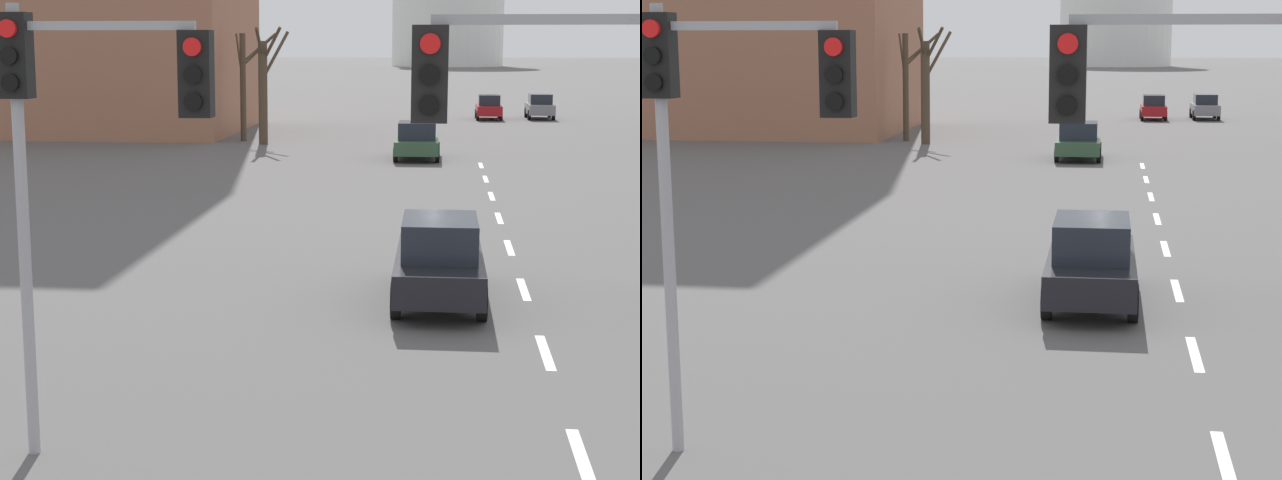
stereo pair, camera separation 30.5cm
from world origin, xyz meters
TOP-DOWN VIEW (x-y plane):
  - lane_stripe_1 at (0.00, 6.62)m, footprint 0.16×2.00m
  - lane_stripe_2 at (0.00, 11.12)m, footprint 0.16×2.00m
  - lane_stripe_3 at (0.00, 15.62)m, footprint 0.16×2.00m
  - lane_stripe_4 at (0.00, 20.12)m, footprint 0.16×2.00m
  - lane_stripe_5 at (0.00, 24.62)m, footprint 0.16×2.00m
  - lane_stripe_6 at (0.00, 29.12)m, footprint 0.16×2.00m
  - lane_stripe_7 at (0.00, 33.62)m, footprint 0.16×2.00m
  - lane_stripe_8 at (0.00, 38.12)m, footprint 0.16×2.00m
  - traffic_signal_centre_tall at (-0.31, 5.11)m, footprint 2.73×0.34m
  - traffic_signal_near_left at (-5.83, 6.11)m, footprint 2.44×0.34m
  - sedan_near_right at (-2.65, 40.28)m, footprint 1.93×4.29m
  - sedan_mid_centre at (4.90, 66.49)m, footprint 1.74×4.26m
  - sedan_far_left at (1.52, 65.62)m, footprint 1.68×4.07m
  - sedan_far_right at (-1.70, 14.31)m, footprint 1.71×4.40m
  - bare_tree_left_near at (-11.58, 48.23)m, footprint 2.30×1.90m
  - bare_tree_left_far at (-10.28, 46.46)m, footprint 1.43×2.44m

SIDE VIEW (x-z plane):
  - lane_stripe_1 at x=0.00m, z-range 0.00..0.01m
  - lane_stripe_2 at x=0.00m, z-range 0.00..0.01m
  - lane_stripe_3 at x=0.00m, z-range 0.00..0.01m
  - lane_stripe_4 at x=0.00m, z-range 0.00..0.01m
  - lane_stripe_5 at x=0.00m, z-range 0.00..0.01m
  - lane_stripe_6 at x=0.00m, z-range 0.00..0.01m
  - lane_stripe_7 at x=0.00m, z-range 0.00..0.01m
  - lane_stripe_8 at x=0.00m, z-range 0.00..0.01m
  - sedan_near_right at x=-2.65m, z-range 0.00..1.60m
  - sedan_far_left at x=1.52m, z-range -0.01..1.61m
  - sedan_mid_centre at x=4.90m, z-range 0.01..1.66m
  - sedan_far_right at x=-1.70m, z-range 0.01..1.67m
  - bare_tree_left_far at x=-10.28m, z-range -0.05..5.67m
  - bare_tree_left_near at x=-11.58m, z-range 0.24..5.69m
  - traffic_signal_near_left at x=-5.83m, z-range 1.38..6.70m
  - traffic_signal_centre_tall at x=-0.31m, z-range 1.40..6.75m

